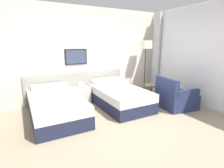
# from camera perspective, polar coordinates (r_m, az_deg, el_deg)

# --- Properties ---
(ground_plane) EXTENTS (16.00, 16.00, 0.00)m
(ground_plane) POSITION_cam_1_polar(r_m,az_deg,el_deg) (3.68, 5.99, -14.10)
(ground_plane) COLOR gray
(wall_headboard) EXTENTS (10.00, 0.10, 2.70)m
(wall_headboard) POSITION_cam_1_polar(r_m,az_deg,el_deg) (5.34, -8.17, 9.02)
(wall_headboard) COLOR beige
(wall_headboard) RESTS_ON ground_plane
(wall_window) EXTENTS (0.21, 4.79, 2.70)m
(wall_window) POSITION_cam_1_polar(r_m,az_deg,el_deg) (5.12, 30.21, 7.65)
(wall_window) COLOR white
(wall_window) RESTS_ON ground_plane
(bed_near_door) EXTENTS (1.09, 1.97, 0.62)m
(bed_near_door) POSITION_cam_1_polar(r_m,az_deg,el_deg) (4.26, -17.84, -6.98)
(bed_near_door) COLOR #1E233D
(bed_near_door) RESTS_ON ground_plane
(bed_near_window) EXTENTS (1.09, 1.97, 0.62)m
(bed_near_window) POSITION_cam_1_polar(r_m,az_deg,el_deg) (4.81, 2.01, -3.99)
(bed_near_window) COLOR #1E233D
(bed_near_window) RESTS_ON ground_plane
(nightstand) EXTENTS (0.50, 0.42, 0.60)m
(nightstand) POSITION_cam_1_polar(r_m,az_deg,el_deg) (5.12, -10.20, -3.34)
(nightstand) COLOR beige
(nightstand) RESTS_ON ground_plane
(floor_lamp) EXTENTS (0.29, 0.29, 1.75)m
(floor_lamp) POSITION_cam_1_polar(r_m,az_deg,el_deg) (5.86, 10.94, 11.50)
(floor_lamp) COLOR black
(floor_lamp) RESTS_ON ground_plane
(side_table) EXTENTS (0.39, 0.39, 0.52)m
(side_table) POSITION_cam_1_polar(r_m,az_deg,el_deg) (5.09, 12.63, -2.11)
(side_table) COLOR brown
(side_table) RESTS_ON ground_plane
(armchair) EXTENTS (0.92, 0.92, 0.83)m
(armchair) POSITION_cam_1_polar(r_m,az_deg,el_deg) (4.92, 19.99, -4.32)
(armchair) COLOR navy
(armchair) RESTS_ON ground_plane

